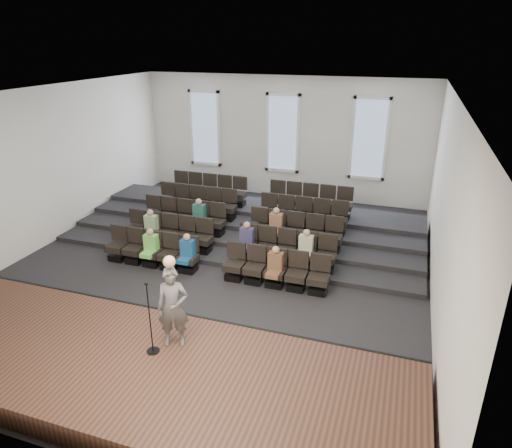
{
  "coord_description": "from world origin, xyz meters",
  "views": [
    {
      "loc": [
        4.94,
        -11.22,
        6.37
      ],
      "look_at": [
        1.01,
        0.5,
        1.3
      ],
      "focal_mm": 32.0,
      "sensor_mm": 36.0,
      "label": 1
    }
  ],
  "objects": [
    {
      "name": "stage",
      "position": [
        0.0,
        -5.1,
        0.25
      ],
      "size": [
        11.8,
        3.6,
        0.5
      ],
      "primitive_type": "cube",
      "color": "#4D2E21",
      "rests_on": "ground"
    },
    {
      "name": "wall_right",
      "position": [
        6.02,
        0.0,
        2.5
      ],
      "size": [
        0.04,
        14.0,
        5.0
      ],
      "primitive_type": "cube",
      "color": "white",
      "rests_on": "ground"
    },
    {
      "name": "wall_front",
      "position": [
        0.0,
        -7.02,
        2.5
      ],
      "size": [
        12.0,
        0.04,
        5.0
      ],
      "primitive_type": "cube",
      "color": "white",
      "rests_on": "ground"
    },
    {
      "name": "ceiling",
      "position": [
        0.0,
        0.0,
        5.01
      ],
      "size": [
        12.0,
        14.0,
        0.02
      ],
      "primitive_type": "cube",
      "color": "white",
      "rests_on": "ground"
    },
    {
      "name": "stage_lip",
      "position": [
        0.0,
        -3.33,
        0.25
      ],
      "size": [
        11.8,
        0.06,
        0.52
      ],
      "primitive_type": "cube",
      "color": "black",
      "rests_on": "ground"
    },
    {
      "name": "mic_stand",
      "position": [
        0.57,
        -4.74,
        0.98
      ],
      "size": [
        0.27,
        0.27,
        1.6
      ],
      "color": "black",
      "rests_on": "stage"
    },
    {
      "name": "wall_left",
      "position": [
        -6.02,
        0.0,
        2.5
      ],
      "size": [
        0.04,
        14.0,
        5.0
      ],
      "primitive_type": "cube",
      "color": "white",
      "rests_on": "ground"
    },
    {
      "name": "windows",
      "position": [
        0.0,
        6.95,
        2.7
      ],
      "size": [
        8.44,
        0.1,
        3.24
      ],
      "color": "white",
      "rests_on": "wall_back"
    },
    {
      "name": "ground",
      "position": [
        0.0,
        0.0,
        0.0
      ],
      "size": [
        14.0,
        14.0,
        0.0
      ],
      "primitive_type": "plane",
      "color": "black",
      "rests_on": "ground"
    },
    {
      "name": "audience",
      "position": [
        0.0,
        0.32,
        0.81
      ],
      "size": [
        5.45,
        2.64,
        1.1
      ],
      "color": "#78D856",
      "rests_on": "seating_rows"
    },
    {
      "name": "seating_rows",
      "position": [
        -0.0,
        1.54,
        0.68
      ],
      "size": [
        6.8,
        4.7,
        1.67
      ],
      "color": "black",
      "rests_on": "ground"
    },
    {
      "name": "wall_back",
      "position": [
        0.0,
        7.02,
        2.5
      ],
      "size": [
        12.0,
        0.04,
        5.0
      ],
      "primitive_type": "cube",
      "color": "white",
      "rests_on": "ground"
    },
    {
      "name": "speaker",
      "position": [
        0.88,
        -4.35,
        1.37
      ],
      "size": [
        0.74,
        0.61,
        1.74
      ],
      "primitive_type": "imported",
      "rotation": [
        0.0,
        0.0,
        0.35
      ],
      "color": "#545150",
      "rests_on": "stage"
    },
    {
      "name": "risers",
      "position": [
        0.0,
        3.17,
        0.2
      ],
      "size": [
        11.8,
        4.8,
        0.6
      ],
      "color": "black",
      "rests_on": "ground"
    }
  ]
}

